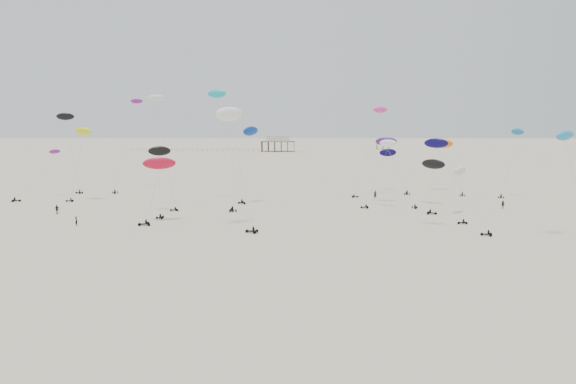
{
  "coord_description": "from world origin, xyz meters",
  "views": [
    {
      "loc": [
        1.25,
        0.61,
        17.82
      ],
      "look_at": [
        0.0,
        88.0,
        7.0
      ],
      "focal_mm": 35.0,
      "sensor_mm": 36.0,
      "label": 1
    }
  ],
  "objects_px": {
    "rig_9": "(448,164)",
    "spectator_0": "(77,226)",
    "pavilion_main": "(278,145)",
    "pavilion_small": "(383,144)",
    "rig_4": "(570,157)",
    "rig_0": "(390,150)"
  },
  "relations": [
    {
      "from": "rig_9",
      "to": "spectator_0",
      "type": "relative_size",
      "value": 8.65
    },
    {
      "from": "pavilion_main",
      "to": "spectator_0",
      "type": "distance_m",
      "value": 255.23
    },
    {
      "from": "pavilion_small",
      "to": "spectator_0",
      "type": "xyz_separation_m",
      "value": [
        -96.98,
        -283.77,
        -3.49
      ]
    },
    {
      "from": "rig_9",
      "to": "rig_4",
      "type": "bearing_deg",
      "value": -94.15
    },
    {
      "from": "rig_4",
      "to": "spectator_0",
      "type": "bearing_deg",
      "value": -39.2
    },
    {
      "from": "rig_0",
      "to": "rig_9",
      "type": "relative_size",
      "value": 0.97
    },
    {
      "from": "pavilion_main",
      "to": "pavilion_small",
      "type": "distance_m",
      "value": 76.16
    },
    {
      "from": "rig_0",
      "to": "spectator_0",
      "type": "relative_size",
      "value": 8.41
    },
    {
      "from": "rig_0",
      "to": "rig_9",
      "type": "distance_m",
      "value": 30.54
    },
    {
      "from": "pavilion_small",
      "to": "rig_4",
      "type": "distance_m",
      "value": 293.93
    },
    {
      "from": "rig_0",
      "to": "rig_4",
      "type": "relative_size",
      "value": 0.95
    },
    {
      "from": "pavilion_small",
      "to": "rig_4",
      "type": "relative_size",
      "value": 0.53
    },
    {
      "from": "pavilion_main",
      "to": "pavilion_small",
      "type": "xyz_separation_m",
      "value": [
        70.0,
        30.0,
        -0.74
      ]
    },
    {
      "from": "rig_0",
      "to": "rig_4",
      "type": "bearing_deg",
      "value": 118.96
    },
    {
      "from": "rig_9",
      "to": "pavilion_main",
      "type": "bearing_deg",
      "value": 28.28
    },
    {
      "from": "pavilion_small",
      "to": "rig_9",
      "type": "height_order",
      "value": "rig_9"
    },
    {
      "from": "pavilion_main",
      "to": "rig_0",
      "type": "relative_size",
      "value": 1.31
    },
    {
      "from": "rig_9",
      "to": "spectator_0",
      "type": "xyz_separation_m",
      "value": [
        -63.53,
        2.06,
        -11.04
      ]
    },
    {
      "from": "rig_4",
      "to": "rig_9",
      "type": "distance_m",
      "value": 18.22
    },
    {
      "from": "rig_9",
      "to": "pavilion_small",
      "type": "bearing_deg",
      "value": 13.47
    },
    {
      "from": "pavilion_small",
      "to": "rig_4",
      "type": "bearing_deg",
      "value": -93.3
    },
    {
      "from": "pavilion_small",
      "to": "spectator_0",
      "type": "distance_m",
      "value": 299.9
    }
  ]
}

